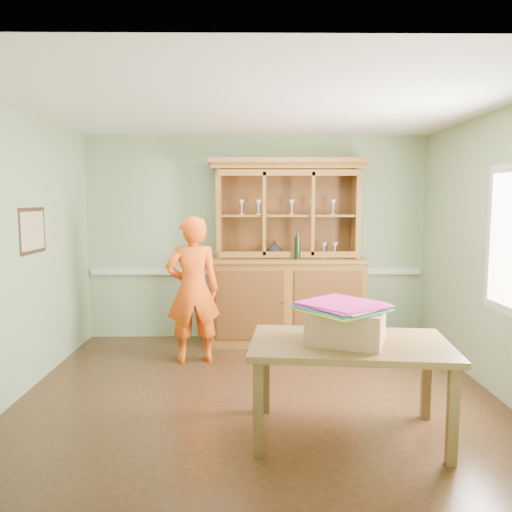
{
  "coord_description": "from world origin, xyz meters",
  "views": [
    {
      "loc": [
        -0.07,
        -4.65,
        1.85
      ],
      "look_at": [
        -0.02,
        0.4,
        1.28
      ],
      "focal_mm": 35.0,
      "sensor_mm": 36.0,
      "label": 1
    }
  ],
  "objects_px": {
    "china_hutch": "(287,279)",
    "dining_table": "(350,353)",
    "cardboard_box": "(346,326)",
    "person": "(193,290)"
  },
  "relations": [
    {
      "from": "china_hutch",
      "to": "dining_table",
      "type": "relative_size",
      "value": 1.47
    },
    {
      "from": "cardboard_box",
      "to": "china_hutch",
      "type": "bearing_deg",
      "value": 95.48
    },
    {
      "from": "person",
      "to": "dining_table",
      "type": "bearing_deg",
      "value": 116.12
    },
    {
      "from": "china_hutch",
      "to": "person",
      "type": "relative_size",
      "value": 1.42
    },
    {
      "from": "dining_table",
      "to": "cardboard_box",
      "type": "bearing_deg",
      "value": -139.28
    },
    {
      "from": "china_hutch",
      "to": "cardboard_box",
      "type": "bearing_deg",
      "value": -84.52
    },
    {
      "from": "dining_table",
      "to": "person",
      "type": "distance_m",
      "value": 2.33
    },
    {
      "from": "dining_table",
      "to": "person",
      "type": "height_order",
      "value": "person"
    },
    {
      "from": "dining_table",
      "to": "cardboard_box",
      "type": "xyz_separation_m",
      "value": [
        -0.04,
        -0.03,
        0.22
      ]
    },
    {
      "from": "china_hutch",
      "to": "cardboard_box",
      "type": "height_order",
      "value": "china_hutch"
    }
  ]
}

